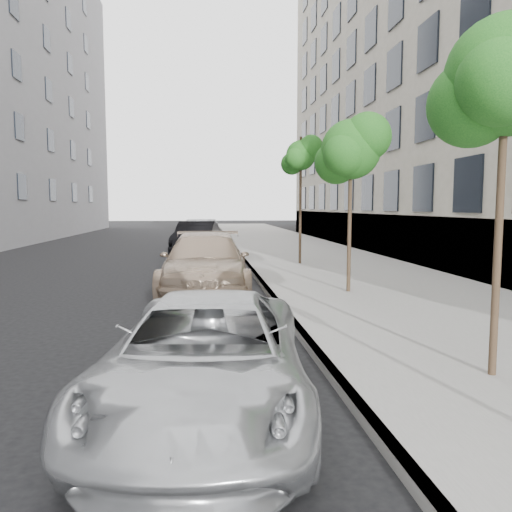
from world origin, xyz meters
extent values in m
plane|color=black|center=(0.00, 0.00, 0.00)|extent=(160.00, 160.00, 0.00)
cube|color=gray|center=(4.30, 24.00, 0.07)|extent=(6.40, 72.00, 0.14)
cube|color=#9E9B93|center=(1.18, 24.00, 0.07)|extent=(0.15, 72.00, 0.14)
cylinder|color=#38281C|center=(3.20, 1.50, 2.40)|extent=(0.10, 0.10, 4.51)
sphere|color=#165819|center=(3.20, 1.50, 3.95)|extent=(1.49, 1.49, 1.49)
sphere|color=#165819|center=(2.90, 1.75, 3.65)|extent=(1.12, 1.12, 1.12)
cylinder|color=#38281C|center=(3.20, 8.00, 2.31)|extent=(0.10, 0.10, 4.34)
sphere|color=#165819|center=(3.20, 8.00, 3.78)|extent=(1.51, 1.51, 1.51)
sphere|color=#165819|center=(3.55, 7.80, 4.08)|extent=(1.21, 1.21, 1.21)
sphere|color=#165819|center=(2.90, 8.25, 3.48)|extent=(1.13, 1.13, 1.13)
cylinder|color=#38281C|center=(3.20, 14.50, 2.56)|extent=(0.10, 0.10, 4.84)
sphere|color=#165819|center=(3.20, 14.50, 4.28)|extent=(1.14, 1.14, 1.14)
sphere|color=#165819|center=(3.55, 14.30, 4.58)|extent=(0.91, 0.91, 0.91)
sphere|color=#165819|center=(2.90, 14.75, 3.98)|extent=(0.85, 0.85, 0.85)
imported|color=#B7B9BC|center=(-0.54, 0.96, 0.66)|extent=(2.70, 4.95, 1.31)
imported|color=tan|center=(-0.49, 8.81, 0.81)|extent=(2.49, 5.67, 1.62)
imported|color=#101436|center=(-0.66, 14.33, 0.72)|extent=(1.74, 4.26, 1.45)
imported|color=black|center=(-0.84, 19.69, 0.82)|extent=(2.45, 5.17, 1.64)
imported|color=#B1B5B9|center=(-0.93, 25.74, 0.79)|extent=(2.83, 5.64, 1.57)
camera|label=1|loc=(-0.57, -4.50, 2.33)|focal=35.00mm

